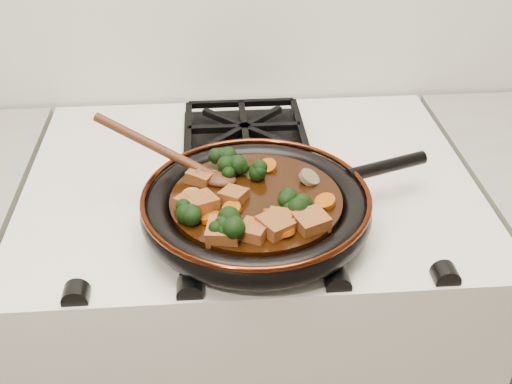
{
  "coord_description": "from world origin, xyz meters",
  "views": [
    {
      "loc": [
        -0.06,
        0.77,
        1.49
      ],
      "look_at": [
        -0.0,
        1.54,
        0.97
      ],
      "focal_mm": 45.0,
      "sensor_mm": 36.0,
      "label": 1
    }
  ],
  "objects": [
    {
      "name": "braising_sauce",
      "position": [
        -0.0,
        1.54,
        0.95
      ],
      "size": [
        0.25,
        0.25,
        0.02
      ],
      "primitive_type": "cylinder",
      "color": "black",
      "rests_on": "skillet"
    },
    {
      "name": "burner_grate_front",
      "position": [
        0.0,
        1.55,
        0.91
      ],
      "size": [
        0.23,
        0.23,
        0.03
      ],
      "primitive_type": null,
      "color": "black",
      "rests_on": "stove"
    },
    {
      "name": "broccoli_floret_4",
      "position": [
        -0.1,
        1.5,
        0.97
      ],
      "size": [
        0.08,
        0.08,
        0.05
      ],
      "primitive_type": null,
      "rotation": [
        0.13,
        -0.0,
        1.03
      ],
      "color": "black",
      "rests_on": "braising_sauce"
    },
    {
      "name": "broccoli_floret_0",
      "position": [
        -0.0,
        1.6,
        0.97
      ],
      "size": [
        0.07,
        0.07,
        0.07
      ],
      "primitive_type": null,
      "rotation": [
        0.19,
        0.19,
        1.35
      ],
      "color": "black",
      "rests_on": "braising_sauce"
    },
    {
      "name": "mushroom_slice_3",
      "position": [
        -0.07,
        1.6,
        0.97
      ],
      "size": [
        0.04,
        0.04,
        0.02
      ],
      "primitive_type": "cylinder",
      "rotation": [
        0.42,
        0.0,
        2.69
      ],
      "color": "brown",
      "rests_on": "braising_sauce"
    },
    {
      "name": "mushroom_slice_0",
      "position": [
        -0.09,
        1.54,
        0.97
      ],
      "size": [
        0.05,
        0.05,
        0.02
      ],
      "primitive_type": "cylinder",
      "rotation": [
        0.44,
        0.0,
        0.4
      ],
      "color": "brown",
      "rests_on": "braising_sauce"
    },
    {
      "name": "tofu_cube_3",
      "position": [
        -0.01,
        1.45,
        0.97
      ],
      "size": [
        0.05,
        0.05,
        0.02
      ],
      "primitive_type": "cube",
      "rotation": [
        0.01,
        0.03,
        2.67
      ],
      "color": "brown",
      "rests_on": "braising_sauce"
    },
    {
      "name": "tofu_cube_0",
      "position": [
        -0.1,
        1.52,
        0.97
      ],
      "size": [
        0.05,
        0.05,
        0.03
      ],
      "primitive_type": "cube",
      "rotation": [
        0.08,
        0.04,
        2.47
      ],
      "color": "brown",
      "rests_on": "braising_sauce"
    },
    {
      "name": "tofu_cube_9",
      "position": [
        0.05,
        1.48,
        0.97
      ],
      "size": [
        0.05,
        0.05,
        0.03
      ],
      "primitive_type": "cube",
      "rotation": [
        -0.1,
        0.09,
        1.99
      ],
      "color": "brown",
      "rests_on": "braising_sauce"
    },
    {
      "name": "carrot_coin_3",
      "position": [
        -0.04,
        1.51,
        0.96
      ],
      "size": [
        0.03,
        0.03,
        0.02
      ],
      "primitive_type": "cylinder",
      "rotation": [
        0.26,
        -0.32,
        0.0
      ],
      "color": "#A44404",
      "rests_on": "braising_sauce"
    },
    {
      "name": "broccoli_floret_2",
      "position": [
        0.05,
        1.5,
        0.97
      ],
      "size": [
        0.09,
        0.09,
        0.06
      ],
      "primitive_type": null,
      "rotation": [
        0.01,
        0.15,
        1.0
      ],
      "color": "black",
      "rests_on": "braising_sauce"
    },
    {
      "name": "carrot_coin_4",
      "position": [
        0.02,
        1.62,
        0.96
      ],
      "size": [
        0.03,
        0.03,
        0.02
      ],
      "primitive_type": "cylinder",
      "rotation": [
        0.28,
        -0.3,
        0.0
      ],
      "color": "#A44404",
      "rests_on": "braising_sauce"
    },
    {
      "name": "wooden_spoon",
      "position": [
        -0.1,
        1.61,
        0.98
      ],
      "size": [
        0.14,
        0.08,
        0.22
      ],
      "rotation": [
        0.0,
        0.0,
        2.73
      ],
      "color": "#48220F",
      "rests_on": "braising_sauce"
    },
    {
      "name": "carrot_coin_0",
      "position": [
        0.1,
        1.52,
        0.96
      ],
      "size": [
        0.03,
        0.03,
        0.02
      ],
      "primitive_type": "cylinder",
      "rotation": [
        0.13,
        -0.27,
        0.0
      ],
      "color": "#A44404",
      "rests_on": "braising_sauce"
    },
    {
      "name": "carrot_coin_5",
      "position": [
        0.02,
        1.49,
        0.96
      ],
      "size": [
        0.04,
        0.03,
        0.03
      ],
      "primitive_type": "cylinder",
      "rotation": [
        -0.35,
        0.28,
        0.0
      ],
      "color": "#A44404",
      "rests_on": "braising_sauce"
    },
    {
      "name": "tofu_cube_6",
      "position": [
        0.03,
        1.47,
        0.97
      ],
      "size": [
        0.05,
        0.05,
        0.03
      ],
      "primitive_type": "cube",
      "rotation": [
        -0.11,
        0.08,
        2.73
      ],
      "color": "brown",
      "rests_on": "braising_sauce"
    },
    {
      "name": "mushroom_slice_2",
      "position": [
        -0.08,
        1.59,
        0.97
      ],
      "size": [
        0.04,
        0.04,
        0.03
      ],
      "primitive_type": "cylinder",
      "rotation": [
        0.92,
        0.0,
        0.84
      ],
      "color": "brown",
      "rests_on": "braising_sauce"
    },
    {
      "name": "tofu_cube_8",
      "position": [
        -0.05,
        1.45,
        0.97
      ],
      "size": [
        0.05,
        0.05,
        0.03
      ],
      "primitive_type": "cube",
      "rotation": [
        -0.05,
        -0.07,
        1.38
      ],
      "color": "brown",
      "rests_on": "braising_sauce"
    },
    {
      "name": "tofu_cube_4",
      "position": [
        -0.08,
        1.52,
        0.97
      ],
      "size": [
        0.05,
        0.05,
        0.03
      ],
      "primitive_type": "cube",
      "rotation": [
        0.08,
        0.03,
        2.08
      ],
      "color": "brown",
      "rests_on": "braising_sauce"
    },
    {
      "name": "carrot_coin_2",
      "position": [
        0.03,
        1.45,
        0.96
      ],
      "size": [
        0.03,
        0.03,
        0.02
      ],
      "primitive_type": "cylinder",
      "rotation": [
        -0.29,
        -0.18,
        0.0
      ],
      "color": "#A44404",
      "rests_on": "braising_sauce"
    },
    {
      "name": "carrot_coin_1",
      "position": [
        -0.07,
        1.49,
        0.96
      ],
      "size": [
        0.03,
        0.03,
        0.03
      ],
      "primitive_type": "cylinder",
      "rotation": [
        -0.32,
        -0.32,
        0.0
      ],
      "color": "#A44404",
      "rests_on": "braising_sauce"
    },
    {
      "name": "burner_grate_back",
      "position": [
        0.0,
        1.83,
        0.91
      ],
      "size": [
        0.23,
        0.23,
        0.03
      ],
      "primitive_type": null,
      "color": "black",
      "rests_on": "stove"
    },
    {
      "name": "tofu_cube_1",
      "position": [
        -0.08,
        1.59,
        0.97
      ],
      "size": [
        0.05,
        0.05,
        0.03
      ],
      "primitive_type": "cube",
      "rotation": [
        0.04,
        -0.12,
        2.65
      ],
      "color": "brown",
      "rests_on": "braising_sauce"
    },
    {
      "name": "tofu_cube_2",
      "position": [
        -0.03,
        1.54,
        0.97
      ],
      "size": [
        0.05,
        0.05,
        0.02
      ],
      "primitive_type": "cube",
      "rotation": [
        0.1,
        0.02,
        2.58
      ],
      "color": "brown",
      "rests_on": "braising_sauce"
    },
    {
      "name": "stove",
      "position": [
        0.0,
        1.69,
        0.45
      ],
      "size": [
        0.76,
        0.6,
        0.9
      ],
      "primitive_type": "cube",
      "color": "white",
      "rests_on": "ground"
    },
    {
      "name": "tofu_cube_5",
      "position": [
        0.07,
        1.46,
        0.97
      ],
      "size": [
        0.05,
        0.05,
        0.03
      ],
      "primitive_type": "cube",
      "rotation": [
        0.07,
        -0.03,
        0.4
      ],
      "color": "brown",
      "rests_on": "braising_sauce"
    },
    {
      "name": "tofu_cube_7",
      "position": [
        0.02,
        1.46,
        0.97
      ],
      "size": [
        0.06,
        0.06,
        0.03
      ],
      "primitive_type": "cube",
      "rotation": [
        0.05,
        -0.07,
        2.17
      ],
      "color": "brown",
      "rests_on": "braising_sauce"
    },
    {
      "name": "mushroom_slice_1",
      "position": [
        0.08,
        1.58,
        0.97
      ],
      "size": [
        0.04,
        0.04,
        0.02
      ],
      "primitive_type": "cylinder",
      "rotation": [
        0.52,
        0.0,
        1.18
      ],
      "color": "brown",
      "rests_on": "braising_sauce"
    },
    {
      "name": "broccoli_floret_5",
      "position": [
        -0.05,
        1.63,
        0.97
      ],
      "size": [
        0.07,
        0.07,
        0.07
      ],
      "primitive_type": null,
      "rotation": [
        0.22,
        -0.11,
        1.59
      ],
      "color": "black",
      "rests_on": "braising_sauce"
    },
    {
      "name": "skillet",
      "position": [
        0.0,
        1.54,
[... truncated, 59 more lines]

